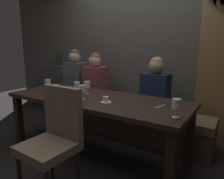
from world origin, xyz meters
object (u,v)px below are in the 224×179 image
object	(u,v)px
chair_near_side	(55,134)
wine_glass_end_left	(83,90)
diner_bearded	(95,79)
wine_glass_near_left	(77,86)
wine_glass_center_back	(48,83)
fork_on_table	(161,106)
wine_glass_end_right	(176,105)
espresso_cup	(106,100)
diner_far_end	(155,87)
dining_table	(96,104)
banquette_bench	(124,121)
wine_bottle_dark_red	(58,59)
diner_redhead	(75,75)
wine_glass_near_right	(87,85)

from	to	relation	value
chair_near_side	wine_glass_end_left	xyz separation A→B (m)	(-0.15, 0.57, 0.29)
diner_bearded	wine_glass_near_left	xyz separation A→B (m)	(0.27, -0.72, 0.04)
wine_glass_center_back	fork_on_table	bearing A→B (deg)	4.87
wine_glass_end_right	fork_on_table	distance (m)	0.35
wine_glass_near_left	espresso_cup	size ratio (longest dim) A/B	1.37
diner_far_end	espresso_cup	bearing A→B (deg)	-106.13
dining_table	wine_glass_near_left	xyz separation A→B (m)	(-0.26, -0.03, 0.20)
banquette_bench	espresso_cup	xyz separation A→B (m)	(0.23, -0.82, 0.54)
wine_bottle_dark_red	fork_on_table	bearing A→B (deg)	-21.61
dining_table	wine_bottle_dark_red	world-z (taller)	wine_bottle_dark_red
banquette_bench	diner_redhead	world-z (taller)	diner_redhead
dining_table	wine_bottle_dark_red	distance (m)	2.04
banquette_bench	wine_glass_near_left	world-z (taller)	wine_glass_near_left
diner_bearded	espresso_cup	bearing A→B (deg)	-47.06
dining_table	diner_bearded	world-z (taller)	diner_bearded
wine_glass_near_right	diner_bearded	bearing A→B (deg)	118.99
diner_bearded	banquette_bench	bearing A→B (deg)	0.25
wine_glass_near_right	diner_far_end	bearing A→B (deg)	43.23
diner_redhead	wine_glass_end_left	size ratio (longest dim) A/B	5.09
dining_table	diner_far_end	size ratio (longest dim) A/B	2.94
wine_glass_near_left	fork_on_table	world-z (taller)	wine_glass_near_left
wine_glass_end_left	wine_glass_center_back	world-z (taller)	same
wine_glass_end_left	wine_glass_end_right	xyz separation A→B (m)	(1.07, -0.05, 0.00)
wine_glass_end_right	diner_redhead	bearing A→B (deg)	155.24
chair_near_side	diner_bearded	size ratio (longest dim) A/B	1.25
wine_glass_near_right	fork_on_table	world-z (taller)	wine_glass_near_right
chair_near_side	wine_bottle_dark_red	size ratio (longest dim) A/B	3.01
banquette_bench	wine_glass_near_right	xyz separation A→B (m)	(-0.19, -0.62, 0.63)
banquette_bench	wine_bottle_dark_red	xyz separation A→B (m)	(-1.71, 0.34, 0.84)
diner_bearded	wine_bottle_dark_red	xyz separation A→B (m)	(-1.18, 0.34, 0.25)
fork_on_table	espresso_cup	bearing A→B (deg)	-152.30
diner_bearded	dining_table	bearing A→B (deg)	-52.74
chair_near_side	wine_bottle_dark_red	bearing A→B (deg)	135.65
banquette_bench	diner_far_end	world-z (taller)	diner_far_end
wine_glass_near_left	espresso_cup	world-z (taller)	wine_glass_near_left
wine_glass_near_right	wine_glass_near_left	bearing A→B (deg)	-123.59
wine_glass_near_right	wine_bottle_dark_red	bearing A→B (deg)	147.97
wine_glass_center_back	espresso_cup	world-z (taller)	wine_glass_center_back
diner_redhead	espresso_cup	world-z (taller)	diner_redhead
diner_bearded	fork_on_table	bearing A→B (deg)	-26.37
wine_glass_center_back	wine_glass_end_right	xyz separation A→B (m)	(1.73, -0.11, -0.00)
dining_table	wine_glass_near_left	world-z (taller)	wine_glass_near_left
wine_glass_end_left	wine_glass_near_right	distance (m)	0.26
diner_far_end	wine_glass_center_back	xyz separation A→B (m)	(-1.20, -0.79, 0.05)
dining_table	wine_glass_near_right	bearing A→B (deg)	156.58
wine_glass_near_left	espresso_cup	distance (m)	0.51
wine_glass_end_left	wine_glass_near_right	xyz separation A→B (m)	(-0.12, 0.23, 0.00)
wine_glass_end_right	espresso_cup	size ratio (longest dim) A/B	1.37
wine_glass_end_left	espresso_cup	size ratio (longest dim) A/B	1.37
wine_bottle_dark_red	wine_glass_end_left	size ratio (longest dim) A/B	1.99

